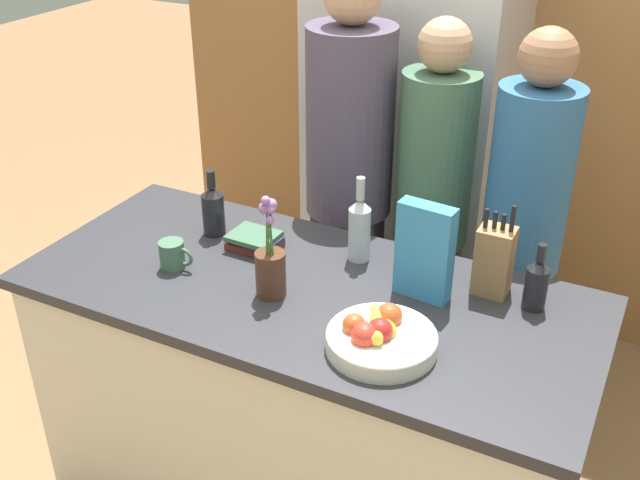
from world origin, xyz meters
The scene contains 15 objects.
kitchen_island centered at (0.00, 0.00, 0.46)m, with size 1.84×0.81×0.93m.
back_wall_wood centered at (0.00, 1.61, 1.30)m, with size 3.04×0.12×2.60m.
refrigerator centered at (-0.12, 1.25, 0.94)m, with size 0.82×0.63×1.87m.
fruit_bowl centered at (0.33, -0.18, 0.96)m, with size 0.31×0.31×0.10m.
knife_block centered at (0.53, 0.24, 1.04)m, with size 0.11×0.09×0.31m.
flower_vase centered at (-0.08, -0.08, 1.03)m, with size 0.09×0.09×0.34m.
cereal_box centered at (0.34, 0.12, 1.08)m, with size 0.18×0.08×0.31m.
coffee_mug centered at (-0.44, -0.09, 0.97)m, with size 0.12×0.08×0.09m.
book_stack centered at (-0.27, 0.14, 0.96)m, with size 0.18×0.14×0.06m.
bottle_oil centered at (-0.46, 0.17, 1.02)m, with size 0.08×0.08×0.24m.
bottle_vinegar centered at (0.67, 0.21, 1.01)m, with size 0.07×0.07×0.22m.
bottle_wine centered at (0.08, 0.24, 1.04)m, with size 0.07×0.07×0.30m.
person_at_sink centered at (-0.17, 0.68, 1.02)m, with size 0.33×0.33×1.79m.
person_in_blue centered at (0.17, 0.71, 0.94)m, with size 0.28×0.28×1.64m.
person_in_red_tee centered at (0.52, 0.67, 0.95)m, with size 0.29×0.29×1.66m.
Camera 1 is at (0.95, -1.75, 2.20)m, focal length 42.00 mm.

